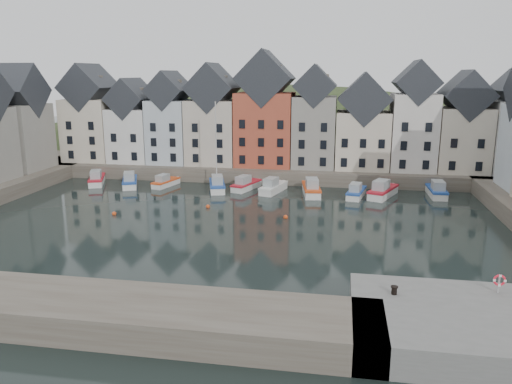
% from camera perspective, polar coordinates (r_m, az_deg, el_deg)
% --- Properties ---
extents(ground, '(260.00, 260.00, 0.00)m').
position_cam_1_polar(ground, '(53.54, -3.61, -4.20)').
color(ground, black).
rests_on(ground, ground).
extents(far_quay, '(90.00, 16.00, 2.00)m').
position_cam_1_polar(far_quay, '(81.93, 1.20, 2.72)').
color(far_quay, '#51483E').
rests_on(far_quay, ground).
extents(near_quay, '(18.00, 10.00, 2.00)m').
position_cam_1_polar(near_quay, '(34.76, 26.26, -13.94)').
color(near_quay, '#60605E').
rests_on(near_quay, ground).
extents(near_wall, '(50.00, 6.00, 2.00)m').
position_cam_1_polar(near_wall, '(38.40, -26.76, -11.38)').
color(near_wall, '#51483E').
rests_on(near_wall, ground).
extents(hillside, '(153.60, 70.40, 64.00)m').
position_cam_1_polar(hillside, '(111.64, 3.17, -4.43)').
color(hillside, '#29361B').
rests_on(hillside, ground).
extents(far_terrace, '(72.37, 8.16, 17.78)m').
position_cam_1_polar(far_terrace, '(78.45, 3.36, 8.04)').
color(far_terrace, beige).
rests_on(far_terrace, far_quay).
extents(mooring_buoys, '(20.50, 5.50, 0.50)m').
position_cam_1_polar(mooring_buoys, '(59.42, -6.19, -2.32)').
color(mooring_buoys, '#D94919').
rests_on(mooring_buoys, ground).
extents(boat_a, '(4.20, 6.64, 2.44)m').
position_cam_1_polar(boat_a, '(78.36, -17.74, 1.39)').
color(boat_a, silver).
rests_on(boat_a, ground).
extents(boat_b, '(4.28, 6.71, 2.47)m').
position_cam_1_polar(boat_b, '(75.46, -14.23, 1.18)').
color(boat_b, silver).
rests_on(boat_b, ground).
extents(boat_c, '(2.93, 5.59, 2.05)m').
position_cam_1_polar(boat_c, '(74.37, -10.33, 1.10)').
color(boat_c, silver).
rests_on(boat_c, ground).
extents(boat_d, '(3.83, 6.91, 12.62)m').
position_cam_1_polar(boat_d, '(70.83, -4.47, 0.84)').
color(boat_d, silver).
rests_on(boat_d, ground).
extents(boat_e, '(3.70, 6.32, 2.32)m').
position_cam_1_polar(boat_e, '(71.14, -1.18, 0.83)').
color(boat_e, silver).
rests_on(boat_e, ground).
extents(boat_f, '(3.48, 6.55, 2.40)m').
position_cam_1_polar(boat_f, '(69.47, 1.94, 0.54)').
color(boat_f, silver).
rests_on(boat_f, ground).
extents(boat_g, '(3.15, 7.14, 2.65)m').
position_cam_1_polar(boat_g, '(68.56, 6.34, 0.35)').
color(boat_g, silver).
rests_on(boat_g, ground).
extents(boat_h, '(2.96, 6.11, 2.25)m').
position_cam_1_polar(boat_h, '(68.02, 11.37, -0.04)').
color(boat_h, silver).
rests_on(boat_h, ground).
extents(boat_i, '(4.67, 7.26, 2.68)m').
position_cam_1_polar(boat_i, '(68.95, 14.28, 0.09)').
color(boat_i, silver).
rests_on(boat_i, ground).
extents(boat_j, '(2.10, 6.47, 2.47)m').
position_cam_1_polar(boat_j, '(71.55, 19.93, 0.13)').
color(boat_j, silver).
rests_on(boat_j, ground).
extents(mooring_bollard, '(0.48, 0.48, 0.56)m').
position_cam_1_polar(mooring_bollard, '(34.58, 15.52, -10.73)').
color(mooring_bollard, black).
rests_on(mooring_bollard, near_quay).
extents(life_ring_post, '(0.80, 0.17, 1.30)m').
position_cam_1_polar(life_ring_post, '(37.00, 26.06, -9.10)').
color(life_ring_post, gray).
rests_on(life_ring_post, near_quay).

